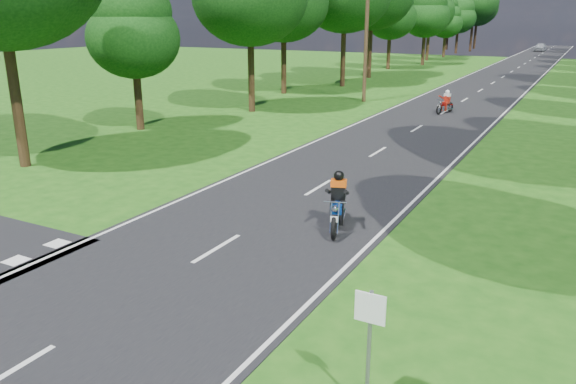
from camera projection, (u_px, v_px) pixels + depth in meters
The scene contains 8 objects.
ground at pixel (165, 280), 12.47m from camera, with size 160.00×160.00×0.00m, color #1C4F12.
main_road at pixel (503, 77), 54.49m from camera, with size 7.00×140.00×0.02m, color black.
road_markings at pixel (499, 78), 52.98m from camera, with size 7.40×140.00×0.01m.
telegraph_pole at pixel (366, 41), 37.50m from camera, with size 1.20×0.26×8.00m.
road_sign at pixel (369, 333), 7.89m from camera, with size 0.45×0.07×2.00m.
rider_near_blue at pixel (337, 201), 15.22m from camera, with size 0.64×1.93×1.61m, color navy, non-canonical shape.
rider_far_red at pixel (445, 102), 33.73m from camera, with size 0.56×1.67×1.39m, color #9C0F0C, non-canonical shape.
distant_car at pixel (540, 47), 94.20m from camera, with size 1.64×4.08×1.39m, color silver.
Camera 1 is at (7.77, -8.66, 5.60)m, focal length 35.00 mm.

